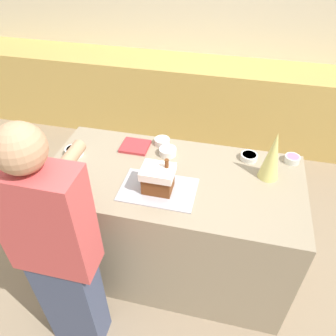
{
  "coord_description": "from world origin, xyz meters",
  "views": [
    {
      "loc": [
        0.33,
        -1.54,
        2.3
      ],
      "look_at": [
        -0.03,
        0.0,
        1.0
      ],
      "focal_mm": 35.0,
      "sensor_mm": 36.0,
      "label": 1
    }
  ],
  "objects_px": {
    "candy_bowl_beside_tree": "(168,151)",
    "candy_bowl_far_left": "(249,156)",
    "baking_tray": "(158,189)",
    "decorative_tree": "(273,156)",
    "gingerbread_house": "(158,178)",
    "candy_bowl_near_tray_right": "(162,141)",
    "person": "(58,254)",
    "cookbook": "(135,146)",
    "candy_bowl_far_right": "(74,151)",
    "candy_bowl_center_rear": "(292,159)"
  },
  "relations": [
    {
      "from": "candy_bowl_beside_tree",
      "to": "candy_bowl_far_left",
      "type": "xyz_separation_m",
      "value": [
        0.55,
        0.07,
        -0.01
      ]
    },
    {
      "from": "baking_tray",
      "to": "decorative_tree",
      "type": "relative_size",
      "value": 1.38
    },
    {
      "from": "gingerbread_house",
      "to": "candy_bowl_near_tray_right",
      "type": "xyz_separation_m",
      "value": [
        -0.09,
        0.47,
        -0.07
      ]
    },
    {
      "from": "candy_bowl_near_tray_right",
      "to": "person",
      "type": "relative_size",
      "value": 0.07
    },
    {
      "from": "decorative_tree",
      "to": "candy_bowl_near_tray_right",
      "type": "xyz_separation_m",
      "value": [
        -0.74,
        0.19,
        -0.14
      ]
    },
    {
      "from": "candy_bowl_near_tray_right",
      "to": "cookbook",
      "type": "distance_m",
      "value": 0.2
    },
    {
      "from": "cookbook",
      "to": "baking_tray",
      "type": "bearing_deg",
      "value": -55.2
    },
    {
      "from": "gingerbread_house",
      "to": "cookbook",
      "type": "bearing_deg",
      "value": 124.84
    },
    {
      "from": "candy_bowl_far_left",
      "to": "candy_bowl_far_right",
      "type": "relative_size",
      "value": 0.95
    },
    {
      "from": "decorative_tree",
      "to": "candy_bowl_beside_tree",
      "type": "height_order",
      "value": "decorative_tree"
    },
    {
      "from": "cookbook",
      "to": "person",
      "type": "xyz_separation_m",
      "value": [
        -0.15,
        -0.9,
        -0.09
      ]
    },
    {
      "from": "baking_tray",
      "to": "decorative_tree",
      "type": "bearing_deg",
      "value": 23.53
    },
    {
      "from": "candy_bowl_far_right",
      "to": "cookbook",
      "type": "height_order",
      "value": "candy_bowl_far_right"
    },
    {
      "from": "decorative_tree",
      "to": "candy_bowl_far_right",
      "type": "xyz_separation_m",
      "value": [
        -1.29,
        -0.07,
        -0.14
      ]
    },
    {
      "from": "decorative_tree",
      "to": "candy_bowl_far_right",
      "type": "distance_m",
      "value": 1.3
    },
    {
      "from": "candy_bowl_near_tray_right",
      "to": "person",
      "type": "height_order",
      "value": "person"
    },
    {
      "from": "candy_bowl_near_tray_right",
      "to": "candy_bowl_far_right",
      "type": "distance_m",
      "value": 0.61
    },
    {
      "from": "candy_bowl_center_rear",
      "to": "person",
      "type": "xyz_separation_m",
      "value": [
        -1.22,
        -0.98,
        -0.11
      ]
    },
    {
      "from": "candy_bowl_beside_tree",
      "to": "person",
      "type": "distance_m",
      "value": 0.96
    },
    {
      "from": "candy_bowl_near_tray_right",
      "to": "candy_bowl_beside_tree",
      "type": "relative_size",
      "value": 0.92
    },
    {
      "from": "candy_bowl_near_tray_right",
      "to": "cookbook",
      "type": "xyz_separation_m",
      "value": [
        -0.18,
        -0.09,
        -0.01
      ]
    },
    {
      "from": "baking_tray",
      "to": "candy_bowl_beside_tree",
      "type": "relative_size",
      "value": 3.86
    },
    {
      "from": "decorative_tree",
      "to": "person",
      "type": "height_order",
      "value": "person"
    },
    {
      "from": "decorative_tree",
      "to": "candy_bowl_near_tray_right",
      "type": "distance_m",
      "value": 0.78
    },
    {
      "from": "gingerbread_house",
      "to": "candy_bowl_beside_tree",
      "type": "xyz_separation_m",
      "value": [
        -0.03,
        0.36,
        -0.07
      ]
    },
    {
      "from": "candy_bowl_center_rear",
      "to": "gingerbread_house",
      "type": "bearing_deg",
      "value": -149.55
    },
    {
      "from": "gingerbread_house",
      "to": "candy_bowl_near_tray_right",
      "type": "bearing_deg",
      "value": 101.21
    },
    {
      "from": "candy_bowl_near_tray_right",
      "to": "candy_bowl_center_rear",
      "type": "bearing_deg",
      "value": -0.13
    },
    {
      "from": "baking_tray",
      "to": "person",
      "type": "xyz_separation_m",
      "value": [
        -0.41,
        -0.51,
        -0.09
      ]
    },
    {
      "from": "decorative_tree",
      "to": "baking_tray",
      "type": "bearing_deg",
      "value": -156.47
    },
    {
      "from": "gingerbread_house",
      "to": "candy_bowl_far_right",
      "type": "relative_size",
      "value": 1.8
    },
    {
      "from": "baking_tray",
      "to": "candy_bowl_far_left",
      "type": "relative_size",
      "value": 4.0
    },
    {
      "from": "decorative_tree",
      "to": "candy_bowl_beside_tree",
      "type": "relative_size",
      "value": 2.79
    },
    {
      "from": "candy_bowl_far_left",
      "to": "gingerbread_house",
      "type": "bearing_deg",
      "value": -140.08
    },
    {
      "from": "baking_tray",
      "to": "candy_bowl_far_right",
      "type": "distance_m",
      "value": 0.68
    },
    {
      "from": "baking_tray",
      "to": "candy_bowl_center_rear",
      "type": "bearing_deg",
      "value": 30.45
    },
    {
      "from": "candy_bowl_far_right",
      "to": "person",
      "type": "xyz_separation_m",
      "value": [
        0.23,
        -0.72,
        -0.11
      ]
    },
    {
      "from": "candy_bowl_beside_tree",
      "to": "candy_bowl_center_rear",
      "type": "bearing_deg",
      "value": 7.65
    },
    {
      "from": "candy_bowl_far_right",
      "to": "cookbook",
      "type": "xyz_separation_m",
      "value": [
        0.38,
        0.18,
        -0.02
      ]
    },
    {
      "from": "candy_bowl_beside_tree",
      "to": "candy_bowl_far_right",
      "type": "relative_size",
      "value": 0.99
    },
    {
      "from": "person",
      "to": "candy_bowl_far_left",
      "type": "bearing_deg",
      "value": 45.41
    },
    {
      "from": "gingerbread_house",
      "to": "candy_bowl_far_right",
      "type": "bearing_deg",
      "value": 162.05
    },
    {
      "from": "candy_bowl_beside_tree",
      "to": "cookbook",
      "type": "bearing_deg",
      "value": 173.65
    },
    {
      "from": "person",
      "to": "candy_bowl_near_tray_right",
      "type": "bearing_deg",
      "value": 71.96
    },
    {
      "from": "candy_bowl_far_left",
      "to": "candy_bowl_near_tray_right",
      "type": "bearing_deg",
      "value": 176.45
    },
    {
      "from": "decorative_tree",
      "to": "candy_bowl_far_right",
      "type": "relative_size",
      "value": 2.75
    },
    {
      "from": "baking_tray",
      "to": "candy_bowl_beside_tree",
      "type": "distance_m",
      "value": 0.36
    },
    {
      "from": "baking_tray",
      "to": "decorative_tree",
      "type": "distance_m",
      "value": 0.72
    },
    {
      "from": "cookbook",
      "to": "person",
      "type": "height_order",
      "value": "person"
    },
    {
      "from": "candy_bowl_near_tray_right",
      "to": "gingerbread_house",
      "type": "bearing_deg",
      "value": -78.79
    }
  ]
}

